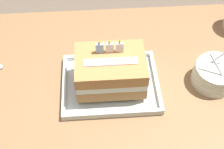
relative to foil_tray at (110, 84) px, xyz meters
The scene contains 4 objects.
dining_table 0.13m from the foil_tray, 73.76° to the left, with size 1.17×0.69×0.76m.
foil_tray is the anchor object (origin of this frame).
birthday_cake 0.07m from the foil_tray, 90.00° to the left, with size 0.21×0.16×0.16m.
bowl_stack 0.34m from the foil_tray, ahead, with size 0.15×0.15×0.13m.
Camera 1 is at (-0.05, -0.65, 1.58)m, focal length 49.43 mm.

